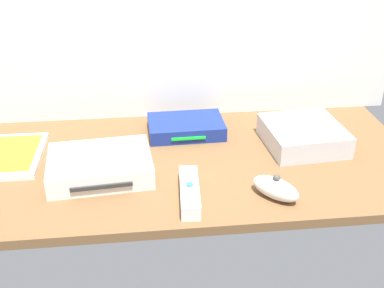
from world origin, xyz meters
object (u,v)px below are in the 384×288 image
Objects in this scene: game_console at (100,166)px; game_case at (11,156)px; remote_nunchuk at (276,188)px; mini_computer at (303,135)px; network_router at (185,127)px; remote_wand at (190,192)px.

game_console is 22.08cm from game_case.
mini_computer is at bearing 17.19° from remote_nunchuk.
mini_computer is 0.96× the size of game_case.
network_router is 1.22× the size of remote_wand.
game_console is 1.48× the size of remote_wand.
remote_nunchuk reaches higher than remote_wand.
game_console is at bearing 118.08° from remote_nunchuk.
remote_nunchuk is (16.53, -1.40, 0.53)cm from remote_wand.
mini_computer is at bearing -20.61° from network_router.
game_console is at bearing 152.20° from remote_wand.
game_console is 2.15× the size of remote_nunchuk.
remote_wand is 16.60cm from remote_nunchuk.
remote_wand is 1.45× the size of remote_nunchuk.
game_case is 1.28× the size of remote_wand.
game_console is 20.56cm from remote_wand.
mini_computer is 1.77× the size of remote_nunchuk.
remote_nunchuk is (54.18, -21.11, 1.28)cm from game_case.
remote_nunchuk is (14.53, -29.36, 0.34)cm from network_router.
remote_nunchuk is at bearing -24.49° from game_console.
network_router is at bearing 160.78° from mini_computer.
network_router is 28.03cm from remote_wand.
game_console is at bearing -23.40° from game_case.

